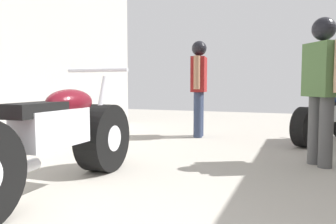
{
  "coord_description": "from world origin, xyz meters",
  "views": [
    {
      "loc": [
        0.85,
        -0.47,
        0.9
      ],
      "look_at": [
        -0.54,
        3.14,
        0.59
      ],
      "focal_mm": 36.45,
      "sensor_mm": 36.0,
      "label": 1
    }
  ],
  "objects_px": {
    "mechanic_in_blue": "(322,78)",
    "mechanic_with_helmet": "(199,80)",
    "motorcycle_black_naked": "(326,119)",
    "motorcycle_maroon_cruiser": "(49,142)"
  },
  "relations": [
    {
      "from": "motorcycle_maroon_cruiser",
      "to": "mechanic_in_blue",
      "type": "relative_size",
      "value": 1.4
    },
    {
      "from": "mechanic_in_blue",
      "to": "motorcycle_maroon_cruiser",
      "type": "bearing_deg",
      "value": -138.08
    },
    {
      "from": "motorcycle_maroon_cruiser",
      "to": "motorcycle_black_naked",
      "type": "distance_m",
      "value": 4.28
    },
    {
      "from": "motorcycle_black_naked",
      "to": "mechanic_in_blue",
      "type": "relative_size",
      "value": 1.09
    },
    {
      "from": "motorcycle_black_naked",
      "to": "mechanic_in_blue",
      "type": "height_order",
      "value": "mechanic_in_blue"
    },
    {
      "from": "motorcycle_black_naked",
      "to": "mechanic_in_blue",
      "type": "xyz_separation_m",
      "value": [
        -0.17,
        -1.72,
        0.61
      ]
    },
    {
      "from": "motorcycle_maroon_cruiser",
      "to": "mechanic_in_blue",
      "type": "bearing_deg",
      "value": 41.92
    },
    {
      "from": "mechanic_in_blue",
      "to": "mechanic_with_helmet",
      "type": "bearing_deg",
      "value": 139.51
    },
    {
      "from": "motorcycle_black_naked",
      "to": "mechanic_with_helmet",
      "type": "relative_size",
      "value": 1.07
    },
    {
      "from": "motorcycle_maroon_cruiser",
      "to": "mechanic_with_helmet",
      "type": "xyz_separation_m",
      "value": [
        0.26,
        3.48,
        0.55
      ]
    }
  ]
}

